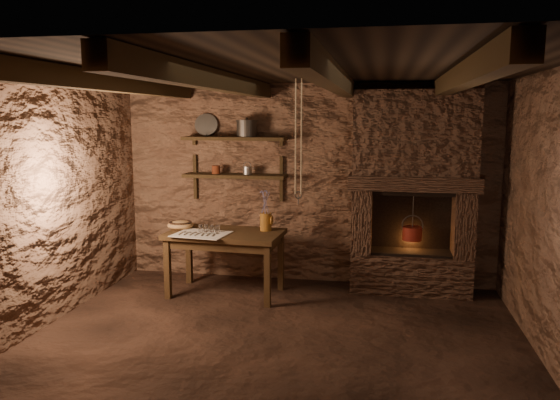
% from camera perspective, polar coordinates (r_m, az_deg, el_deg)
% --- Properties ---
extents(floor, '(4.50, 4.50, 0.00)m').
position_cam_1_polar(floor, '(5.02, -0.64, -14.87)').
color(floor, black).
rests_on(floor, ground).
extents(back_wall, '(4.50, 0.04, 2.40)m').
position_cam_1_polar(back_wall, '(6.62, 2.75, 1.68)').
color(back_wall, '#4D3124').
rests_on(back_wall, floor).
extents(front_wall, '(4.50, 0.04, 2.40)m').
position_cam_1_polar(front_wall, '(2.79, -8.90, -8.24)').
color(front_wall, '#4D3124').
rests_on(front_wall, floor).
extents(left_wall, '(0.04, 4.00, 2.40)m').
position_cam_1_polar(left_wall, '(5.57, -24.01, -0.40)').
color(left_wall, '#4D3124').
rests_on(left_wall, floor).
extents(right_wall, '(0.04, 4.00, 2.40)m').
position_cam_1_polar(right_wall, '(4.77, 26.86, -1.99)').
color(right_wall, '#4D3124').
rests_on(right_wall, floor).
extents(ceiling, '(4.50, 4.00, 0.04)m').
position_cam_1_polar(ceiling, '(4.62, -0.70, 13.57)').
color(ceiling, black).
rests_on(ceiling, back_wall).
extents(beam_far_left, '(0.14, 3.95, 0.16)m').
position_cam_1_polar(beam_far_left, '(5.12, -17.73, 11.67)').
color(beam_far_left, black).
rests_on(beam_far_left, ceiling).
extents(beam_mid_left, '(0.14, 3.95, 0.16)m').
position_cam_1_polar(beam_mid_left, '(4.74, -6.77, 12.30)').
color(beam_mid_left, black).
rests_on(beam_mid_left, ceiling).
extents(beam_mid_right, '(0.14, 3.95, 0.16)m').
position_cam_1_polar(beam_mid_right, '(4.54, 5.65, 12.47)').
color(beam_mid_right, black).
rests_on(beam_mid_right, ceiling).
extents(beam_far_right, '(0.14, 3.95, 0.16)m').
position_cam_1_polar(beam_far_right, '(4.56, 18.56, 12.05)').
color(beam_far_right, black).
rests_on(beam_far_right, ceiling).
extents(shelf_lower, '(1.25, 0.30, 0.04)m').
position_cam_1_polar(shelf_lower, '(6.63, -4.74, 2.54)').
color(shelf_lower, black).
rests_on(shelf_lower, back_wall).
extents(shelf_upper, '(1.25, 0.30, 0.04)m').
position_cam_1_polar(shelf_upper, '(6.60, -4.78, 6.43)').
color(shelf_upper, black).
rests_on(shelf_upper, back_wall).
extents(hearth, '(1.43, 0.51, 2.30)m').
position_cam_1_polar(hearth, '(6.34, 13.72, 1.37)').
color(hearth, '#3B271D').
rests_on(hearth, floor).
extents(work_table, '(1.31, 0.79, 0.73)m').
position_cam_1_polar(work_table, '(6.25, -5.71, -6.32)').
color(work_table, black).
rests_on(work_table, floor).
extents(linen_cloth, '(0.63, 0.53, 0.01)m').
position_cam_1_polar(linen_cloth, '(6.07, -8.21, -3.53)').
color(linen_cloth, silver).
rests_on(linen_cloth, work_table).
extents(pewter_cutlery_row, '(0.50, 0.24, 0.01)m').
position_cam_1_polar(pewter_cutlery_row, '(6.05, -8.27, -3.47)').
color(pewter_cutlery_row, gray).
rests_on(pewter_cutlery_row, linen_cloth).
extents(drinking_glasses, '(0.19, 0.06, 0.07)m').
position_cam_1_polar(drinking_glasses, '(6.16, -7.72, -2.95)').
color(drinking_glasses, silver).
rests_on(drinking_glasses, linen_cloth).
extents(stoneware_jug, '(0.16, 0.16, 0.46)m').
position_cam_1_polar(stoneware_jug, '(6.17, -1.47, -1.40)').
color(stoneware_jug, '#8E561B').
rests_on(stoneware_jug, work_table).
extents(wooden_bowl, '(0.40, 0.40, 0.11)m').
position_cam_1_polar(wooden_bowl, '(6.43, -10.36, -2.61)').
color(wooden_bowl, '#986E42').
rests_on(wooden_bowl, work_table).
extents(iron_stockpot, '(0.31, 0.31, 0.18)m').
position_cam_1_polar(iron_stockpot, '(6.55, -3.49, 7.39)').
color(iron_stockpot, '#32302D').
rests_on(iron_stockpot, shelf_upper).
extents(tin_pan, '(0.30, 0.17, 0.28)m').
position_cam_1_polar(tin_pan, '(6.80, -7.72, 7.79)').
color(tin_pan, '#A5A59F').
rests_on(tin_pan, shelf_upper).
extents(small_kettle, '(0.16, 0.13, 0.15)m').
position_cam_1_polar(small_kettle, '(6.58, -3.43, 3.11)').
color(small_kettle, '#A5A59F').
rests_on(small_kettle, shelf_lower).
extents(rusty_tin, '(0.13, 0.13, 0.10)m').
position_cam_1_polar(rusty_tin, '(6.69, -6.69, 3.17)').
color(rusty_tin, '#552011').
rests_on(rusty_tin, shelf_lower).
extents(red_pot, '(0.26, 0.26, 0.54)m').
position_cam_1_polar(red_pot, '(6.38, 13.65, -3.32)').
color(red_pot, maroon).
rests_on(red_pot, hearth).
extents(hanging_ropes, '(0.08, 0.08, 1.20)m').
position_cam_1_polar(hanging_ropes, '(5.63, 1.95, 6.58)').
color(hanging_ropes, tan).
rests_on(hanging_ropes, ceiling).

